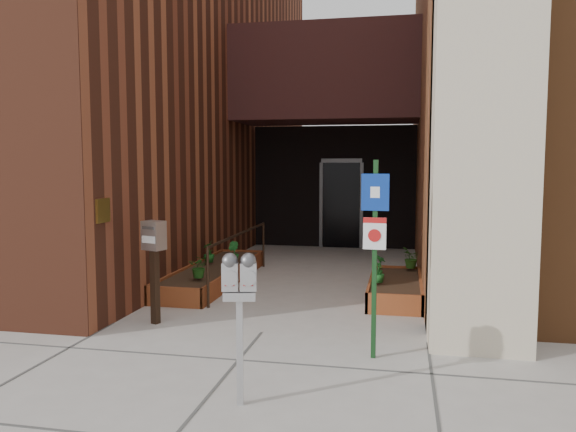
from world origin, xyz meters
The scene contains 15 objects.
ground centered at (0.00, 0.00, 0.00)m, with size 80.00×80.00×0.00m, color #9E9991.
architecture centered at (-0.18, 6.89, 4.98)m, with size 20.00×14.60×10.00m.
planter_left centered at (-1.55, 2.70, 0.13)m, with size 0.90×3.60×0.30m.
planter_right centered at (1.60, 2.20, 0.13)m, with size 0.80×2.20×0.30m.
handrail centered at (-1.05, 2.65, 0.75)m, with size 0.04×3.34×0.90m.
parking_meter centered at (0.33, -2.05, 1.03)m, with size 0.31×0.17×1.33m.
sign_post centered at (1.40, -0.64, 1.31)m, with size 0.29×0.08×2.13m.
payment_dropbox centered at (-1.45, 0.11, 0.97)m, with size 0.32×0.27×1.35m.
shrub_left_a centered at (-1.41, 1.63, 0.48)m, with size 0.32×0.32×0.35m, color #1E5217.
shrub_left_b centered at (-1.25, 2.89, 0.50)m, with size 0.22×0.22×0.40m, color #19571F.
shrub_left_c centered at (-1.73, 2.97, 0.47)m, with size 0.19×0.19×0.35m, color #19591B.
shrub_left_d centered at (-1.85, 3.31, 0.48)m, with size 0.18×0.18×0.35m, color #1D5016.
shrub_right_a centered at (1.35, 1.84, 0.46)m, with size 0.18×0.18×0.32m, color #195A1F.
shrub_right_b centered at (1.35, 2.26, 0.48)m, with size 0.19×0.19×0.36m, color #195A20.
shrub_right_c centered at (1.85, 3.10, 0.48)m, with size 0.32×0.32×0.36m, color #2A5B1A.
Camera 1 is at (1.68, -6.57, 2.09)m, focal length 35.00 mm.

